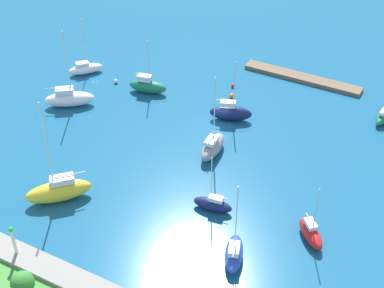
% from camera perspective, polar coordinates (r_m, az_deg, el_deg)
% --- Properties ---
extents(water, '(160.00, 160.00, 0.00)m').
position_cam_1_polar(water, '(84.76, 2.68, 2.18)').
color(water, '#19567F').
rests_on(water, ground).
extents(pier_dock, '(19.32, 2.38, 0.63)m').
position_cam_1_polar(pier_dock, '(96.41, 10.77, 6.40)').
color(pier_dock, brown).
rests_on(pier_dock, ground).
extents(breakwater, '(55.58, 2.90, 1.38)m').
position_cam_1_polar(breakwater, '(62.88, -11.53, -13.18)').
color(breakwater, gray).
rests_on(breakwater, ground).
extents(harbor_beacon, '(0.56, 0.56, 3.73)m').
position_cam_1_polar(harbor_beacon, '(64.75, -17.16, -8.82)').
color(harbor_beacon, silver).
rests_on(harbor_beacon, breakwater).
extents(park_tree_mideast, '(2.34, 2.34, 4.61)m').
position_cam_1_polar(park_tree_mideast, '(59.18, -16.28, -12.99)').
color(park_tree_mideast, brown).
rests_on(park_tree_mideast, shoreline_park).
extents(sailboat_white_by_breakwater, '(7.45, 6.27, 12.31)m').
position_cam_1_polar(sailboat_white_by_breakwater, '(89.54, -11.95, 4.41)').
color(sailboat_white_by_breakwater, white).
rests_on(sailboat_white_by_breakwater, water).
extents(sailboat_navy_far_south, '(6.38, 3.94, 9.60)m').
position_cam_1_polar(sailboat_navy_far_south, '(84.58, 3.80, 3.12)').
color(sailboat_navy_far_south, '#141E4C').
rests_on(sailboat_navy_far_south, water).
extents(sailboat_green_center_basin, '(2.25, 5.29, 7.34)m').
position_cam_1_polar(sailboat_green_center_basin, '(88.96, 18.34, 2.63)').
color(sailboat_green_center_basin, '#19724C').
rests_on(sailboat_green_center_basin, water).
extents(sailboat_red_east_end, '(4.62, 4.77, 7.76)m').
position_cam_1_polar(sailboat_red_east_end, '(67.40, 11.58, -8.54)').
color(sailboat_red_east_end, red).
rests_on(sailboat_red_east_end, water).
extents(sailboat_blue_mid_basin, '(3.68, 5.86, 10.27)m').
position_cam_1_polar(sailboat_blue_mid_basin, '(64.07, 4.14, -10.63)').
color(sailboat_blue_mid_basin, '#2347B2').
rests_on(sailboat_blue_mid_basin, water).
extents(sailboat_yellow_far_north, '(7.32, 7.43, 14.20)m').
position_cam_1_polar(sailboat_yellow_far_north, '(72.38, -12.94, -4.45)').
color(sailboat_yellow_far_north, yellow).
rests_on(sailboat_yellow_far_north, water).
extents(sailboat_gray_outer_mooring, '(2.60, 6.34, 11.75)m').
position_cam_1_polar(sailboat_gray_outer_mooring, '(77.89, 2.04, -0.24)').
color(sailboat_gray_outer_mooring, gray).
rests_on(sailboat_gray_outer_mooring, water).
extents(sailboat_white_near_pier, '(5.08, 5.48, 9.62)m').
position_cam_1_polar(sailboat_white_near_pier, '(97.72, -10.42, 7.30)').
color(sailboat_white_near_pier, white).
rests_on(sailboat_white_near_pier, water).
extents(sailboat_navy_off_beacon, '(4.98, 2.17, 7.87)m').
position_cam_1_polar(sailboat_navy_off_beacon, '(69.63, 2.06, -5.91)').
color(sailboat_navy_off_beacon, '#141E4C').
rests_on(sailboat_navy_off_beacon, water).
extents(sailboat_green_lone_south, '(6.30, 3.21, 9.05)m').
position_cam_1_polar(sailboat_green_lone_south, '(91.18, -4.38, 5.72)').
color(sailboat_green_lone_south, '#19724C').
rests_on(sailboat_green_lone_south, water).
extents(mooring_buoy_orange, '(0.83, 0.83, 0.83)m').
position_cam_1_polar(mooring_buoy_orange, '(90.02, 3.93, 4.72)').
color(mooring_buoy_orange, orange).
rests_on(mooring_buoy_orange, water).
extents(mooring_buoy_white, '(0.70, 0.70, 0.70)m').
position_cam_1_polar(mooring_buoy_white, '(94.56, -7.48, 6.14)').
color(mooring_buoy_white, white).
rests_on(mooring_buoy_white, water).
extents(mooring_buoy_red, '(0.66, 0.66, 0.66)m').
position_cam_1_polar(mooring_buoy_red, '(92.87, 4.06, 5.75)').
color(mooring_buoy_red, red).
rests_on(mooring_buoy_red, water).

